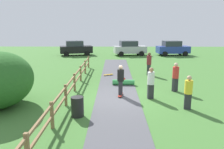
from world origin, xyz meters
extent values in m
plane|color=#427533|center=(0.00, 0.00, 0.00)|extent=(60.00, 60.00, 0.00)
cube|color=#515156|center=(0.00, 0.00, 0.01)|extent=(2.40, 28.00, 0.02)
cube|color=olive|center=(-2.60, -3.86, 0.55)|extent=(0.12, 0.12, 1.10)
cube|color=olive|center=(-2.60, -1.29, 0.55)|extent=(0.12, 0.12, 1.10)
cube|color=olive|center=(-2.60, 1.29, 0.55)|extent=(0.12, 0.12, 1.10)
cube|color=olive|center=(-2.60, 3.86, 0.55)|extent=(0.12, 0.12, 1.10)
cube|color=olive|center=(-2.60, 6.43, 0.55)|extent=(0.12, 0.12, 1.10)
cube|color=olive|center=(-2.60, 9.00, 0.55)|extent=(0.12, 0.12, 1.10)
cube|color=olive|center=(-2.60, 0.00, 0.50)|extent=(0.08, 18.00, 0.09)
cube|color=olive|center=(-2.60, 0.00, 0.95)|extent=(0.08, 18.00, 0.09)
cylinder|color=black|center=(-1.80, -2.64, 0.45)|extent=(0.56, 0.56, 0.90)
cube|color=#B23326|center=(0.19, 0.28, 0.09)|extent=(0.32, 0.82, 0.02)
cylinder|color=silver|center=(0.16, 0.57, 0.05)|extent=(0.04, 0.06, 0.06)
cylinder|color=silver|center=(0.31, 0.55, 0.05)|extent=(0.04, 0.06, 0.06)
cylinder|color=silver|center=(0.07, 0.02, 0.05)|extent=(0.04, 0.06, 0.06)
cylinder|color=silver|center=(0.22, -0.01, 0.05)|extent=(0.04, 0.06, 0.06)
cube|color=#2D2D33|center=(0.19, 0.28, 0.50)|extent=(0.25, 0.35, 0.79)
cylinder|color=black|center=(0.19, 0.28, 1.23)|extent=(0.44, 0.44, 0.66)
sphere|color=beige|center=(0.19, 0.28, 1.68)|extent=(0.24, 0.24, 0.24)
cylinder|color=green|center=(0.45, 2.70, 0.20)|extent=(1.49, 0.43, 0.36)
sphere|color=red|center=(0.49, 3.55, 0.20)|extent=(0.26, 0.26, 0.26)
cube|color=#BF8C19|center=(-0.65, 5.61, 0.09)|extent=(0.80, 0.55, 0.02)
cylinder|color=silver|center=(-0.43, 5.81, 0.05)|extent=(0.07, 0.05, 0.06)
cylinder|color=silver|center=(-0.36, 5.68, 0.05)|extent=(0.07, 0.05, 0.06)
cylinder|color=silver|center=(-0.93, 5.55, 0.05)|extent=(0.07, 0.05, 0.06)
cylinder|color=silver|center=(-0.86, 5.42, 0.05)|extent=(0.07, 0.05, 0.06)
cube|color=#2D2D33|center=(2.62, 5.87, 0.43)|extent=(0.33, 0.38, 0.86)
cylinder|color=maroon|center=(2.62, 5.87, 1.22)|extent=(0.52, 0.52, 0.72)
sphere|color=brown|center=(2.62, 5.87, 1.71)|extent=(0.26, 0.26, 0.26)
cube|color=#2D2D33|center=(3.37, -1.69, 0.39)|extent=(0.36, 0.27, 0.78)
cylinder|color=yellow|center=(3.37, -1.69, 1.10)|extent=(0.46, 0.46, 0.65)
sphere|color=tan|center=(3.37, -1.69, 1.54)|extent=(0.23, 0.23, 0.23)
cube|color=#2D2D33|center=(1.83, -0.14, 0.41)|extent=(0.35, 0.24, 0.82)
cylinder|color=white|center=(1.83, -0.14, 1.16)|extent=(0.43, 0.43, 0.68)
sphere|color=#9E704C|center=(1.83, -0.14, 1.63)|extent=(0.25, 0.25, 0.25)
cube|color=#2D2D33|center=(3.55, 1.31, 0.41)|extent=(0.38, 0.32, 0.83)
cylinder|color=red|center=(3.55, 1.31, 1.18)|extent=(0.51, 0.51, 0.69)
sphere|color=beige|center=(3.55, 1.31, 1.65)|extent=(0.25, 0.25, 0.25)
cube|color=#B7B7BC|center=(1.90, 17.92, 0.77)|extent=(4.43, 2.39, 0.90)
cube|color=#2D333D|center=(1.71, 17.89, 1.57)|extent=(2.43, 1.91, 0.70)
cylinder|color=black|center=(3.08, 19.02, 0.32)|extent=(0.67, 0.35, 0.64)
cylinder|color=black|center=(3.39, 17.28, 0.32)|extent=(0.67, 0.35, 0.64)
cylinder|color=black|center=(0.42, 18.56, 0.32)|extent=(0.67, 0.35, 0.64)
cylinder|color=black|center=(0.72, 16.82, 0.32)|extent=(0.67, 0.35, 0.64)
cube|color=black|center=(-5.23, 17.92, 0.77)|extent=(4.49, 2.70, 0.90)
cube|color=#2D333D|center=(-5.42, 17.87, 1.57)|extent=(2.52, 2.06, 0.70)
cylinder|color=black|center=(-4.14, 19.11, 0.32)|extent=(0.68, 0.39, 0.64)
cylinder|color=black|center=(-3.70, 17.41, 0.32)|extent=(0.68, 0.39, 0.64)
cylinder|color=black|center=(-6.75, 18.43, 0.32)|extent=(0.68, 0.39, 0.64)
cylinder|color=black|center=(-6.31, 16.73, 0.32)|extent=(0.68, 0.39, 0.64)
cube|color=#283D99|center=(7.58, 17.92, 0.77)|extent=(4.38, 2.21, 0.90)
cube|color=#2D333D|center=(7.38, 17.89, 1.57)|extent=(2.38, 1.82, 0.70)
cylinder|color=black|center=(8.81, 18.96, 0.32)|extent=(0.66, 0.32, 0.64)
cylinder|color=black|center=(9.03, 17.21, 0.32)|extent=(0.66, 0.32, 0.64)
cylinder|color=black|center=(6.13, 18.62, 0.32)|extent=(0.66, 0.32, 0.64)
cylinder|color=black|center=(6.35, 16.88, 0.32)|extent=(0.66, 0.32, 0.64)
camera|label=1|loc=(-0.17, -12.14, 4.01)|focal=36.44mm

